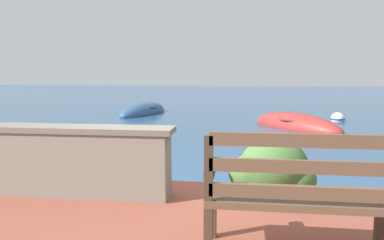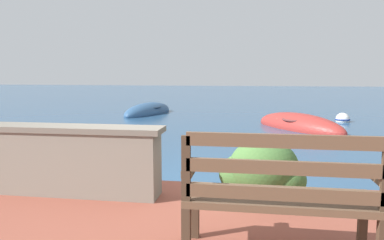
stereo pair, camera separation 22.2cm
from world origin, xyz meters
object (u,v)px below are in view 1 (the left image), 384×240
(rowboat_nearest, at_px, (296,126))
(mooring_buoy, at_px, (338,119))
(rowboat_mid, at_px, (143,112))
(park_bench, at_px, (300,192))

(rowboat_nearest, distance_m, mooring_buoy, 2.37)
(rowboat_mid, bearing_deg, mooring_buoy, -88.55)
(rowboat_nearest, height_order, rowboat_mid, rowboat_nearest)
(park_bench, bearing_deg, mooring_buoy, 82.12)
(mooring_buoy, bearing_deg, rowboat_nearest, -130.80)
(rowboat_nearest, distance_m, rowboat_mid, 6.01)
(rowboat_nearest, xyz_separation_m, mooring_buoy, (1.55, 1.80, 0.01))
(rowboat_nearest, relative_size, mooring_buoy, 6.55)
(rowboat_nearest, bearing_deg, rowboat_mid, 21.96)
(rowboat_nearest, relative_size, rowboat_mid, 0.95)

